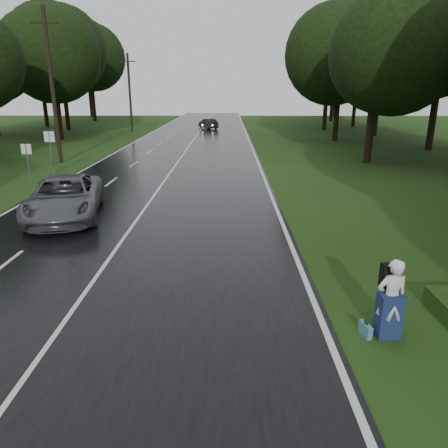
# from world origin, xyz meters

# --- Properties ---
(ground) EXTENTS (160.00, 160.00, 0.00)m
(ground) POSITION_xyz_m (0.00, 0.00, 0.00)
(ground) COLOR #203F13
(ground) RESTS_ON ground
(road) EXTENTS (12.00, 140.00, 0.04)m
(road) POSITION_xyz_m (0.00, 20.00, 0.02)
(road) COLOR black
(road) RESTS_ON ground
(lane_center) EXTENTS (0.12, 140.00, 0.01)m
(lane_center) POSITION_xyz_m (0.00, 20.00, 0.04)
(lane_center) COLOR silver
(lane_center) RESTS_ON road
(grey_car) EXTENTS (3.92, 6.30, 1.63)m
(grey_car) POSITION_xyz_m (-2.98, 7.14, 0.85)
(grey_car) COLOR #55575B
(grey_car) RESTS_ON road
(far_car) EXTENTS (2.92, 4.23, 1.32)m
(far_car) POSITION_xyz_m (0.91, 48.58, 0.70)
(far_car) COLOR black
(far_car) RESTS_ON road
(hitchhiker) EXTENTS (0.69, 0.64, 1.78)m
(hitchhiker) POSITION_xyz_m (7.07, -1.48, 0.82)
(hitchhiker) COLOR silver
(hitchhiker) RESTS_ON ground
(suitcase) EXTENTS (0.21, 0.42, 0.28)m
(suitcase) POSITION_xyz_m (6.62, -1.48, 0.14)
(suitcase) COLOR teal
(suitcase) RESTS_ON ground
(utility_pole_mid) EXTENTS (1.80, 0.28, 10.31)m
(utility_pole_mid) POSITION_xyz_m (-8.50, 20.86, 0.00)
(utility_pole_mid) COLOR black
(utility_pole_mid) RESTS_ON ground
(utility_pole_far) EXTENTS (1.80, 0.28, 9.26)m
(utility_pole_far) POSITION_xyz_m (-8.50, 44.41, 0.00)
(utility_pole_far) COLOR black
(utility_pole_far) RESTS_ON ground
(road_sign_a) EXTENTS (0.54, 0.10, 2.27)m
(road_sign_a) POSITION_xyz_m (-7.20, 13.17, 0.00)
(road_sign_a) COLOR white
(road_sign_a) RESTS_ON ground
(road_sign_b) EXTENTS (0.63, 0.10, 2.64)m
(road_sign_b) POSITION_xyz_m (-7.20, 16.30, 0.00)
(road_sign_b) COLOR white
(road_sign_b) RESTS_ON ground
(tree_left_e) EXTENTS (9.25, 9.25, 14.46)m
(tree_left_e) POSITION_xyz_m (-14.22, 35.76, 0.00)
(tree_left_e) COLOR black
(tree_left_e) RESTS_ON ground
(tree_left_f) EXTENTS (10.88, 10.88, 17.01)m
(tree_left_f) POSITION_xyz_m (-17.42, 46.71, 0.00)
(tree_left_f) COLOR black
(tree_left_f) RESTS_ON ground
(tree_right_d) EXTENTS (8.33, 8.33, 13.01)m
(tree_right_d) POSITION_xyz_m (13.70, 21.00, 0.00)
(tree_right_d) COLOR black
(tree_right_d) RESTS_ON ground
(tree_right_e) EXTENTS (9.04, 9.04, 14.12)m
(tree_right_e) POSITION_xyz_m (14.72, 34.84, 0.00)
(tree_right_e) COLOR black
(tree_right_e) RESTS_ON ground
(tree_right_f) EXTENTS (9.95, 9.95, 15.55)m
(tree_right_f) POSITION_xyz_m (16.34, 47.45, 0.00)
(tree_right_f) COLOR black
(tree_right_f) RESTS_ON ground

